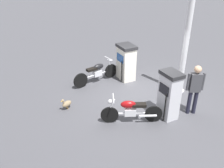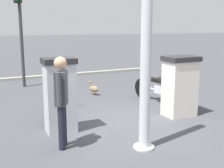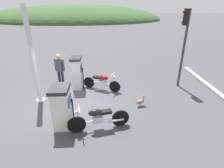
# 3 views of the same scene
# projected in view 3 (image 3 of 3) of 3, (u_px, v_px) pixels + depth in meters

# --- Properties ---
(ground_plane) EXTENTS (120.00, 120.00, 0.00)m
(ground_plane) POSITION_uv_depth(u_px,v_px,m) (76.00, 103.00, 7.95)
(ground_plane) COLOR #424247
(fuel_pump_near) EXTENTS (0.67, 0.86, 1.53)m
(fuel_pump_near) POSITION_uv_depth(u_px,v_px,m) (62.00, 107.00, 6.23)
(fuel_pump_near) COLOR silver
(fuel_pump_near) RESTS_ON ground
(fuel_pump_far) EXTENTS (0.56, 0.71, 1.62)m
(fuel_pump_far) POSITION_uv_depth(u_px,v_px,m) (77.00, 73.00, 8.99)
(fuel_pump_far) COLOR silver
(fuel_pump_far) RESTS_ON ground
(motorcycle_near_pump) EXTENTS (2.11, 0.73, 0.95)m
(motorcycle_near_pump) POSITION_uv_depth(u_px,v_px,m) (98.00, 118.00, 6.18)
(motorcycle_near_pump) COLOR black
(motorcycle_near_pump) RESTS_ON ground
(motorcycle_far_pump) EXTENTS (1.86, 0.91, 0.92)m
(motorcycle_far_pump) POSITION_uv_depth(u_px,v_px,m) (102.00, 81.00, 8.97)
(motorcycle_far_pump) COLOR black
(motorcycle_far_pump) RESTS_ON ground
(attendant_person) EXTENTS (0.56, 0.32, 1.74)m
(attendant_person) POSITION_uv_depth(u_px,v_px,m) (60.00, 68.00, 9.05)
(attendant_person) COLOR #1E1E2D
(attendant_person) RESTS_ON ground
(wandering_duck) EXTENTS (0.44, 0.34, 0.46)m
(wandering_duck) POSITION_uv_depth(u_px,v_px,m) (141.00, 101.00, 7.67)
(wandering_duck) COLOR #847051
(wandering_duck) RESTS_ON ground
(roadside_traffic_light) EXTENTS (0.40, 0.30, 3.77)m
(roadside_traffic_light) POSITION_uv_depth(u_px,v_px,m) (184.00, 36.00, 8.53)
(roadside_traffic_light) COLOR #38383A
(roadside_traffic_light) RESTS_ON ground
(canopy_support_pole) EXTENTS (0.40, 0.40, 4.03)m
(canopy_support_pole) POSITION_uv_depth(u_px,v_px,m) (33.00, 59.00, 7.37)
(canopy_support_pole) COLOR silver
(canopy_support_pole) RESTS_ON ground
(distant_hill_main) EXTENTS (38.76, 20.16, 6.62)m
(distant_hill_main) POSITION_uv_depth(u_px,v_px,m) (73.00, 20.00, 40.55)
(distant_hill_main) COLOR #38562D
(distant_hill_main) RESTS_ON ground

